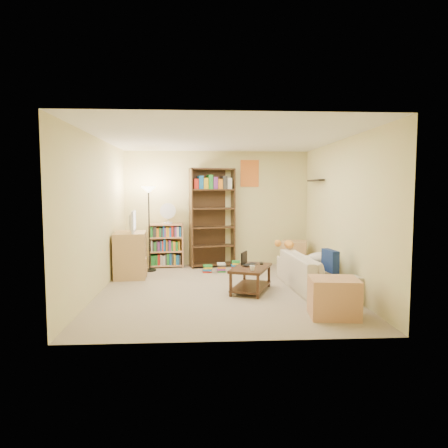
% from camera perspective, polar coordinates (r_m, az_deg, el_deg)
% --- Properties ---
extents(room, '(4.50, 4.54, 2.52)m').
position_cam_1_polar(room, '(6.53, -0.23, 4.52)').
color(room, tan).
rests_on(room, ground).
extents(sofa, '(2.10, 1.04, 0.58)m').
position_cam_1_polar(sofa, '(6.91, 12.79, -6.70)').
color(sofa, beige).
rests_on(sofa, ground).
extents(navy_pillow, '(0.18, 0.40, 0.35)m').
position_cam_1_polar(navy_pillow, '(6.49, 14.93, -5.10)').
color(navy_pillow, navy).
rests_on(navy_pillow, sofa).
extents(cream_blanket, '(0.54, 0.38, 0.23)m').
position_cam_1_polar(cream_blanket, '(6.96, 13.81, -4.89)').
color(cream_blanket, beige).
rests_on(cream_blanket, sofa).
extents(tabby_cat, '(0.46, 0.19, 0.16)m').
position_cam_1_polar(tabby_cat, '(7.48, 9.00, -2.86)').
color(tabby_cat, orange).
rests_on(tabby_cat, sofa).
extents(coffee_table, '(0.82, 1.05, 0.41)m').
position_cam_1_polar(coffee_table, '(6.61, 3.85, -7.37)').
color(coffee_table, '#3E2818').
rests_on(coffee_table, ground).
extents(laptop, '(0.52, 0.52, 0.03)m').
position_cam_1_polar(laptop, '(6.67, 3.99, -5.85)').
color(laptop, black).
rests_on(laptop, coffee_table).
extents(laptop_screen, '(0.12, 0.29, 0.21)m').
position_cam_1_polar(laptop_screen, '(6.68, 2.88, -4.85)').
color(laptop_screen, white).
rests_on(laptop_screen, laptop).
extents(mug, '(0.09, 0.09, 0.08)m').
position_cam_1_polar(mug, '(6.25, 4.09, -6.31)').
color(mug, white).
rests_on(mug, coffee_table).
extents(tv_remote, '(0.06, 0.17, 0.02)m').
position_cam_1_polar(tv_remote, '(6.84, 5.34, -5.60)').
color(tv_remote, black).
rests_on(tv_remote, coffee_table).
extents(tv_stand, '(0.65, 0.85, 0.86)m').
position_cam_1_polar(tv_stand, '(7.85, -13.22, -4.27)').
color(tv_stand, tan).
rests_on(tv_stand, ground).
extents(television, '(0.73, 0.22, 0.41)m').
position_cam_1_polar(television, '(7.78, -13.31, 0.35)').
color(television, black).
rests_on(television, tv_stand).
extents(tall_bookshelf, '(1.00, 0.51, 2.12)m').
position_cam_1_polar(tall_bookshelf, '(8.59, -1.69, 1.28)').
color(tall_bookshelf, '#47321B').
rests_on(tall_bookshelf, ground).
extents(short_bookshelf, '(0.75, 0.36, 0.94)m').
position_cam_1_polar(short_bookshelf, '(8.68, -8.28, -3.05)').
color(short_bookshelf, tan).
rests_on(short_bookshelf, ground).
extents(desk_fan, '(0.33, 0.19, 0.45)m').
position_cam_1_polar(desk_fan, '(8.57, -8.02, 1.56)').
color(desk_fan, silver).
rests_on(desk_fan, short_bookshelf).
extents(floor_lamp, '(0.29, 0.29, 1.73)m').
position_cam_1_polar(floor_lamp, '(8.24, -10.71, 2.84)').
color(floor_lamp, black).
rests_on(floor_lamp, ground).
extents(side_table, '(0.64, 0.64, 0.59)m').
position_cam_1_polar(side_table, '(8.54, 9.93, -4.39)').
color(side_table, tan).
rests_on(side_table, ground).
extents(end_cabinet, '(0.67, 0.58, 0.52)m').
position_cam_1_polar(end_cabinet, '(5.52, 15.40, -10.09)').
color(end_cabinet, tan).
rests_on(end_cabinet, ground).
extents(book_stacks, '(0.76, 0.20, 0.23)m').
position_cam_1_polar(book_stacks, '(8.12, -0.10, -6.21)').
color(book_stacks, red).
rests_on(book_stacks, ground).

